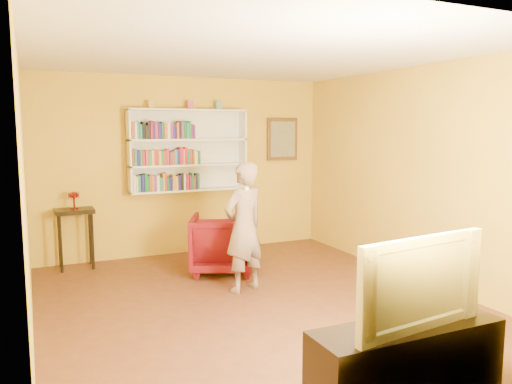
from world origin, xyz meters
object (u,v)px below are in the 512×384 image
(ruby_lustre, at_px, (74,197))
(tv_cabinet, at_px, (406,360))
(armchair, at_px, (223,243))
(person, at_px, (244,227))
(television, at_px, (409,280))
(console_table, at_px, (75,219))
(bookshelf, at_px, (187,151))

(ruby_lustre, bearing_deg, tv_cabinet, -67.41)
(armchair, bearing_deg, person, 110.86)
(person, bearing_deg, television, 73.35)
(tv_cabinet, bearing_deg, console_table, 112.59)
(bookshelf, height_order, person, bookshelf)
(armchair, distance_m, person, 0.92)
(armchair, bearing_deg, television, 115.61)
(person, distance_m, tv_cabinet, 2.71)
(person, bearing_deg, armchair, -112.90)
(console_table, xyz_separation_m, tv_cabinet, (1.87, -4.50, -0.43))
(armchair, height_order, person, person)
(bookshelf, relative_size, tv_cabinet, 1.22)
(armchair, xyz_separation_m, person, (-0.05, -0.83, 0.38))
(tv_cabinet, bearing_deg, television, 0.00)
(ruby_lustre, distance_m, television, 4.88)
(bookshelf, bearing_deg, ruby_lustre, -174.53)
(console_table, height_order, television, television)
(armchair, relative_size, television, 0.74)
(person, height_order, tv_cabinet, person)
(bookshelf, relative_size, television, 1.55)
(television, bearing_deg, ruby_lustre, 106.18)
(armchair, relative_size, tv_cabinet, 0.58)
(tv_cabinet, bearing_deg, ruby_lustre, 112.59)
(tv_cabinet, xyz_separation_m, television, (0.00, 0.00, 0.60))
(person, xyz_separation_m, television, (0.14, -2.66, 0.09))
(bookshelf, height_order, tv_cabinet, bookshelf)
(armchair, height_order, tv_cabinet, armchair)
(ruby_lustre, relative_size, person, 0.15)
(console_table, distance_m, television, 4.88)
(armchair, relative_size, person, 0.56)
(console_table, relative_size, armchair, 0.97)
(armchair, height_order, television, television)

